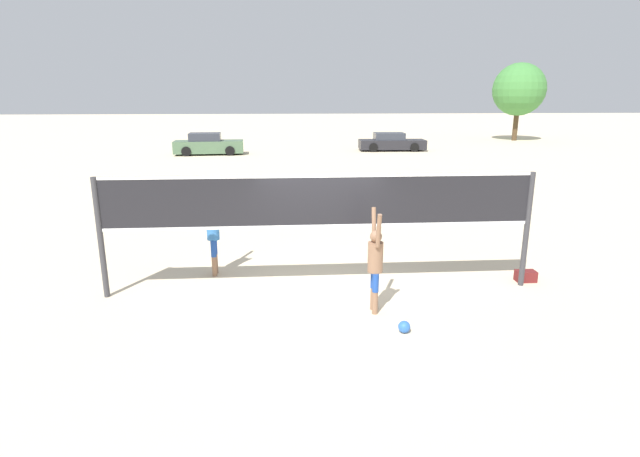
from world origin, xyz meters
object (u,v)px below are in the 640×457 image
Objects in this scene: parked_car_mid at (391,143)px; parked_car_near at (208,145)px; player_blocker at (213,229)px; volleyball_net at (320,209)px; gear_bag at (526,276)px; player_spiker at (375,260)px; volleyball at (404,327)px; tree_left_cluster at (519,90)px.

parked_car_near is at bearing -171.37° from parked_car_mid.
parked_car_mid is at bearing 159.53° from player_blocker.
gear_bag is at bearing 2.69° from volleyball_net.
player_spiker is 0.96× the size of player_blocker.
parked_car_near is (-3.52, 23.96, -0.41)m from player_blocker.
player_blocker is 0.42× the size of parked_car_mid.
volleyball_net is 2.91m from volleyball.
volleyball_net is at bearing -80.68° from parked_car_near.
volleyball is at bearing -157.72° from player_spiker.
parked_car_mid is (9.51, 25.47, -0.49)m from player_blocker.
volleyball is at bearing -145.57° from gear_bag.
gear_bag is 0.09× the size of parked_car_mid.
volleyball is (1.31, -2.01, -1.65)m from volleyball_net.
volleyball_net is 41.30× the size of volleyball.
gear_bag is 0.09× the size of parked_car_near.
parked_car_mid is at bearing -149.52° from tree_left_cluster.
volleyball_net is at bearing 63.61° from player_blocker.
player_blocker reaches higher than parked_car_near.
volleyball_net is at bearing -103.10° from parked_car_mid.
tree_left_cluster reaches higher than player_blocker.
player_spiker is 0.41× the size of parked_car_mid.
volleyball_net is 4.30× the size of player_blocker.
tree_left_cluster is at bearing 15.55° from parked_car_near.
volleyball is at bearing 48.92° from player_blocker.
tree_left_cluster reaches higher than parked_car_mid.
volleyball is 40.93m from tree_left_cluster.
player_spiker is at bearing -49.76° from volleyball_net.
parked_car_near is (-6.77, 26.22, -0.37)m from player_spiker.
parked_car_near is 13.11m from parked_car_mid.
volleyball is 0.04× the size of parked_car_mid.
volleyball is 0.03× the size of tree_left_cluster.
tree_left_cluster is (22.31, 33.01, 3.33)m from player_blocker.
player_spiker is 0.29× the size of tree_left_cluster.
player_spiker reaches higher than volleyball.
player_blocker is 0.43× the size of parked_car_near.
volleyball_net is 27.60m from parked_car_mid.
volleyball_net is at bearing -120.34° from tree_left_cluster.
gear_bag is (6.87, -0.93, -0.95)m from player_blocker.
volleyball_net is 4.84m from gear_bag.
player_blocker is 24.22m from parked_car_near.
volleyball_net is 4.48× the size of player_spiker.
gear_bag is at bearing 34.43° from volleyball.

